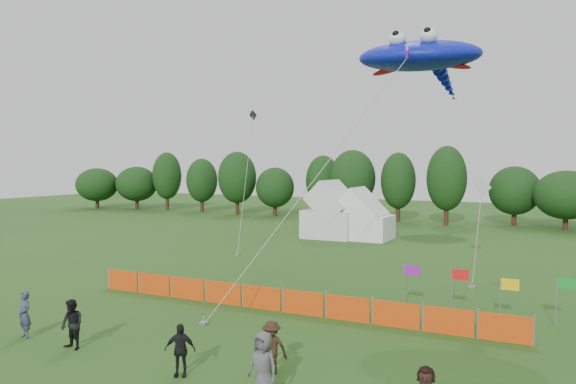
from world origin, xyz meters
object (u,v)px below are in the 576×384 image
at_px(tent_right, 363,219).
at_px(spectator_d, 180,350).
at_px(barrier_fence, 282,300).
at_px(stingray_kite, 422,58).
at_px(spectator_b, 72,325).
at_px(spectator_c, 272,347).
at_px(spectator_a, 25,315).
at_px(spectator_e, 263,366).
at_px(tent_left, 333,214).

xyz_separation_m(tent_right, spectator_d, (5.14, -31.28, -0.86)).
bearing_deg(tent_right, spectator_d, -80.67).
height_order(barrier_fence, stingray_kite, stingray_kite).
distance_m(spectator_b, stingray_kite, 18.96).
relative_size(tent_right, spectator_b, 2.70).
height_order(spectator_b, spectator_c, spectator_b).
xyz_separation_m(spectator_a, spectator_e, (10.43, -0.74, 0.07)).
relative_size(spectator_b, spectator_e, 0.92).
bearing_deg(tent_left, spectator_a, -89.10).
height_order(spectator_d, stingray_kite, stingray_kite).
relative_size(tent_right, spectator_e, 2.50).
height_order(tent_right, barrier_fence, tent_right).
height_order(tent_right, spectator_c, tent_right).
bearing_deg(spectator_c, spectator_b, -174.41).
distance_m(tent_left, tent_right, 2.73).
xyz_separation_m(barrier_fence, spectator_d, (0.62, -7.81, 0.30)).
bearing_deg(spectator_c, stingray_kite, 79.06).
bearing_deg(spectator_e, tent_left, 118.81).
bearing_deg(spectator_d, spectator_a, 151.97).
bearing_deg(spectator_d, spectator_b, 151.98).
height_order(tent_left, stingray_kite, stingray_kite).
bearing_deg(stingray_kite, spectator_e, -93.62).
bearing_deg(tent_left, stingray_kite, -56.46).
bearing_deg(spectator_e, spectator_b, -174.65).
xyz_separation_m(tent_left, spectator_b, (3.05, -30.93, -1.10)).
xyz_separation_m(tent_left, spectator_e, (10.91, -31.53, -1.03)).
bearing_deg(tent_left, tent_right, 1.81).
relative_size(tent_right, spectator_c, 2.87).
height_order(spectator_c, spectator_e, spectator_e).
bearing_deg(barrier_fence, spectator_a, -132.32).
bearing_deg(tent_right, spectator_c, -75.90).
distance_m(barrier_fence, spectator_b, 8.64).
bearing_deg(spectator_c, barrier_fence, 111.50).
height_order(spectator_c, stingray_kite, stingray_kite).
height_order(tent_right, stingray_kite, stingray_kite).
relative_size(tent_left, spectator_d, 2.77).
relative_size(tent_left, spectator_c, 2.72).
relative_size(tent_left, spectator_a, 2.57).
xyz_separation_m(spectator_a, stingray_kite, (11.30, 13.02, 10.48)).
height_order(tent_left, barrier_fence, tent_left).
bearing_deg(barrier_fence, spectator_b, -118.99).
height_order(spectator_a, spectator_e, spectator_e).
height_order(tent_left, spectator_a, tent_left).
xyz_separation_m(tent_right, spectator_a, (-2.23, -30.88, -0.80)).
relative_size(barrier_fence, spectator_a, 11.58).
height_order(barrier_fence, spectator_b, spectator_b).
bearing_deg(tent_left, barrier_fence, -72.83).
height_order(spectator_a, spectator_b, same).
height_order(spectator_b, stingray_kite, stingray_kite).
distance_m(spectator_c, spectator_e, 1.89).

